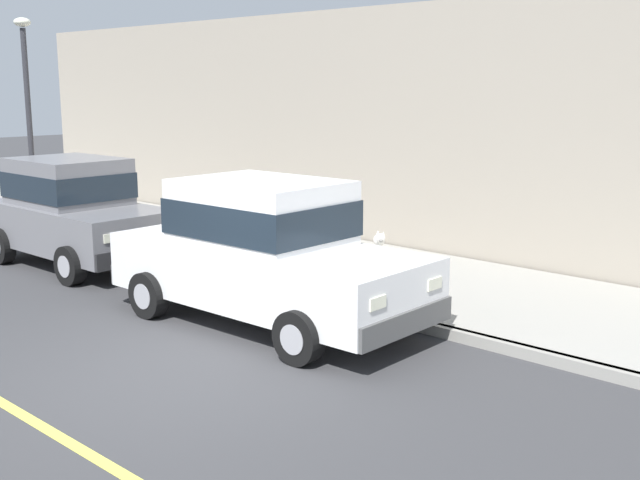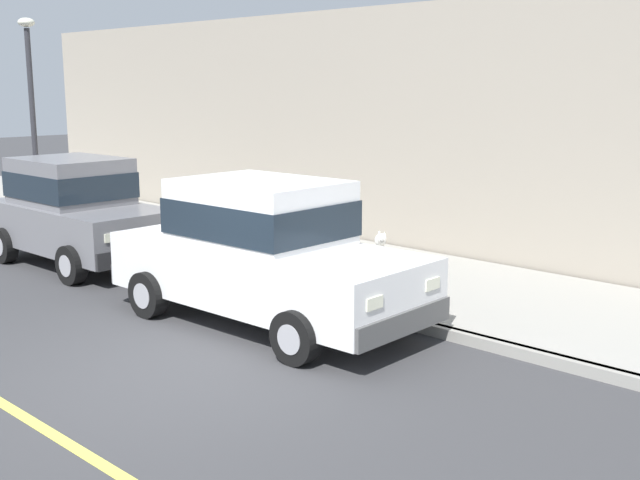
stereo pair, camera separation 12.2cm
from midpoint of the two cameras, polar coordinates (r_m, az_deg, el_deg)
name	(u,v)px [view 2 (the right image)]	position (r m, az deg, el deg)	size (l,w,h in m)	color
ground_plane	(171,377)	(8.85, -10.34, -9.77)	(80.00, 80.00, 0.00)	#38383A
curb	(362,311)	(10.90, 3.40, -5.18)	(0.16, 64.00, 0.14)	gray
sidewalk	(438,287)	(12.28, 8.85, -3.41)	(3.60, 64.00, 0.14)	#99968E
lane_centre_line	(32,422)	(8.10, -19.73, -12.29)	(0.12, 57.60, 0.01)	#E0D64C
car_white_sedan	(264,251)	(10.41, -3.76, -0.78)	(2.13, 4.65, 1.92)	white
car_grey_hatchback	(76,210)	(14.47, -17.02, 2.11)	(2.00, 3.82, 1.88)	slate
dog_white	(380,241)	(13.95, 4.66, -0.04)	(0.58, 0.56, 0.49)	white
fire_hydrant	(191,236)	(14.27, -9.12, 0.30)	(0.34, 0.24, 0.72)	red
street_lamp	(31,96)	(18.63, -20.02, 9.82)	(0.36, 0.36, 4.42)	#2D2D33
building_facade	(322,127)	(16.38, 0.33, 8.22)	(0.50, 20.00, 4.58)	#9E9384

